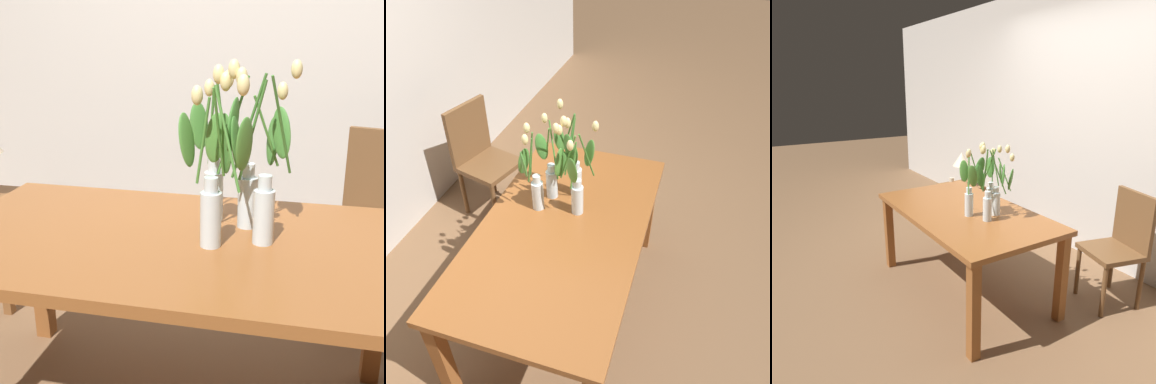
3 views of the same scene
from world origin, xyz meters
The scene contains 7 objects.
ground_plane centered at (0.00, 0.00, 0.00)m, with size 18.00×18.00×0.00m, color brown.
dining_table centered at (0.00, 0.00, 0.65)m, with size 1.60×0.90×0.74m.
tulip_vase_0 centered at (0.28, 0.04, 0.96)m, with size 0.23×0.21×0.58m.
tulip_vase_1 centered at (0.14, -0.03, 0.96)m, with size 0.25×0.21×0.55m.
tulip_vase_2 centered at (0.23, 0.15, 0.92)m, with size 0.23×0.27×0.56m.
tulip_vase_3 centered at (0.10, 0.21, 0.92)m, with size 0.17×0.15×0.53m.
dining_chair centered at (0.80, 0.98, 0.52)m, with size 0.49×0.49×0.93m.
Camera 2 is at (-1.58, -0.60, 2.31)m, focal length 38.53 mm.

